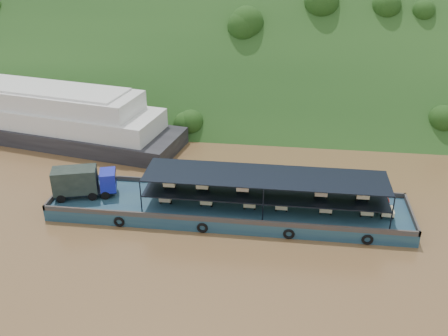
# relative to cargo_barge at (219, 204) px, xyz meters

# --- Properties ---
(ground) EXTENTS (160.00, 160.00, 0.00)m
(ground) POSITION_rel_cargo_barge_xyz_m (1.98, 0.79, -1.07)
(ground) COLOR brown
(ground) RESTS_ON ground
(hillside) EXTENTS (140.00, 39.60, 39.60)m
(hillside) POSITION_rel_cargo_barge_xyz_m (1.98, 36.79, -1.07)
(hillside) COLOR #153513
(hillside) RESTS_ON ground
(cargo_barge) EXTENTS (35.09, 7.18, 4.54)m
(cargo_barge) POSITION_rel_cargo_barge_xyz_m (0.00, 0.00, 0.00)
(cargo_barge) COLOR #152F4B
(cargo_barge) RESTS_ON ground
(passenger_ferry) EXTENTS (35.87, 15.18, 7.06)m
(passenger_ferry) POSITION_rel_cargo_barge_xyz_m (-24.31, 15.93, 1.98)
(passenger_ferry) COLOR black
(passenger_ferry) RESTS_ON ground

